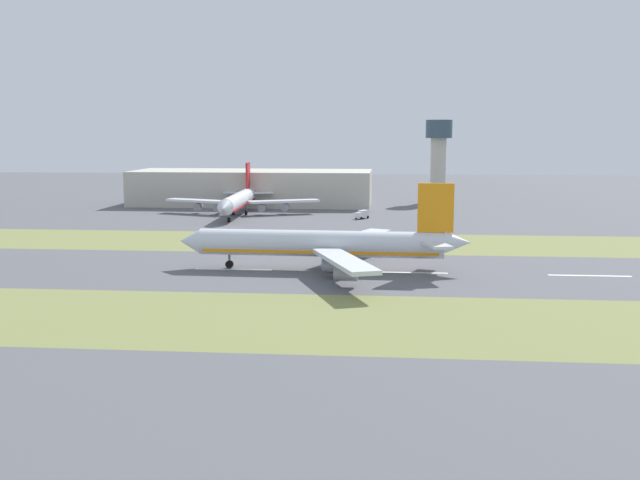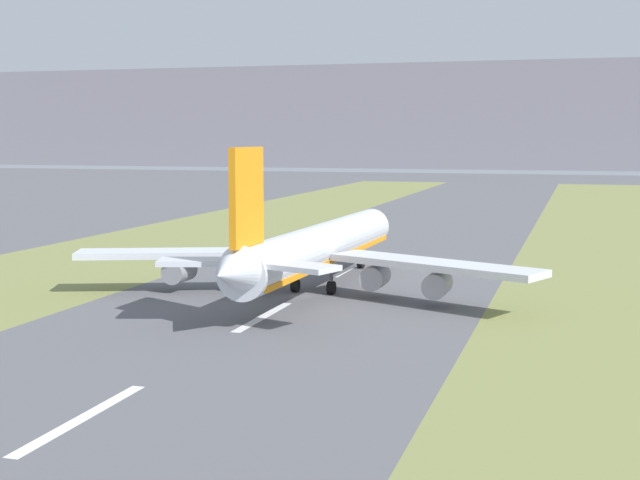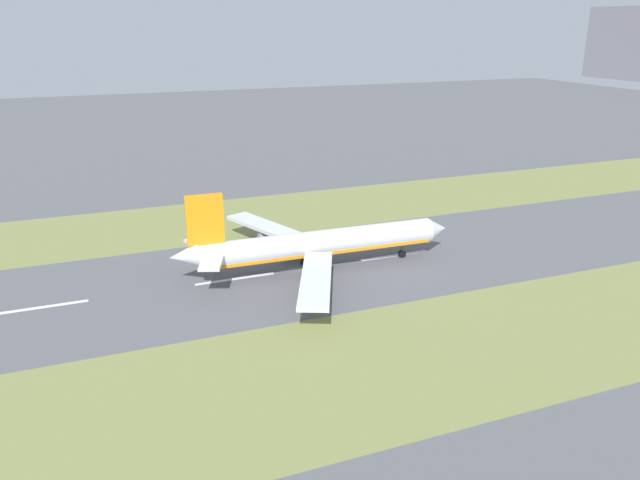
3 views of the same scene
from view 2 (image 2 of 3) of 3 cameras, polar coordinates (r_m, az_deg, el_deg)
name	(u,v)px [view 2 (image 2 of 3)]	position (r m, az deg, el deg)	size (l,w,h in m)	color
ground_plane	(301,296)	(120.18, -1.24, -3.59)	(800.00, 800.00, 0.00)	#56565B
grass_median_west	(14,280)	(140.45, -19.02, -2.46)	(40.00, 600.00, 0.01)	olive
centreline_dash_near	(82,418)	(71.65, -14.96, -10.95)	(1.20, 18.00, 0.01)	silver
centreline_dash_mid	(263,317)	(106.65, -3.64, -4.92)	(1.20, 18.00, 0.01)	silver
centreline_dash_far	(349,269)	(144.27, 1.85, -1.86)	(1.20, 18.00, 0.01)	silver
airplane_main_jet	(316,249)	(122.28, -0.28, -0.55)	(64.11, 67.13, 20.20)	silver
mountain_ridge	(532,117)	(633.74, 13.41, 7.65)	(800.00, 120.00, 68.27)	gray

